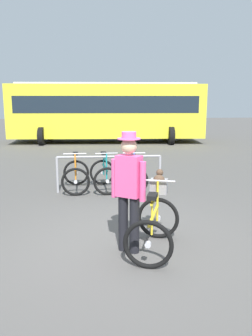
{
  "coord_description": "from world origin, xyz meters",
  "views": [
    {
      "loc": [
        -0.33,
        -4.88,
        2.12
      ],
      "look_at": [
        0.27,
        0.75,
        1.0
      ],
      "focal_mm": 35.78,
      "sensor_mm": 36.0,
      "label": 1
    }
  ],
  "objects_px": {
    "racked_bike_orange": "(76,176)",
    "person_with_featured_bike": "(129,187)",
    "racked_bike_teal": "(105,175)",
    "bus_distant": "(107,109)",
    "featured_bicycle": "(155,217)",
    "racked_bike_blue": "(133,174)"
  },
  "relations": [
    {
      "from": "racked_bike_teal",
      "to": "featured_bicycle",
      "type": "bearing_deg",
      "value": -80.47
    },
    {
      "from": "racked_bike_orange",
      "to": "featured_bicycle",
      "type": "bearing_deg",
      "value": -69.71
    },
    {
      "from": "racked_bike_orange",
      "to": "person_with_featured_bike",
      "type": "relative_size",
      "value": 0.65
    },
    {
      "from": "bus_distant",
      "to": "racked_bike_teal",
      "type": "bearing_deg",
      "value": -93.27
    },
    {
      "from": "racked_bike_teal",
      "to": "bus_distant",
      "type": "relative_size",
      "value": 0.11
    },
    {
      "from": "person_with_featured_bike",
      "to": "bus_distant",
      "type": "height_order",
      "value": "bus_distant"
    },
    {
      "from": "racked_bike_blue",
      "to": "bus_distant",
      "type": "distance_m",
      "value": 10.11
    },
    {
      "from": "bus_distant",
      "to": "person_with_featured_bike",
      "type": "bearing_deg",
      "value": -91.62
    },
    {
      "from": "featured_bicycle",
      "to": "bus_distant",
      "type": "xyz_separation_m",
      "value": [
        -0.01,
        13.45,
        1.25
      ]
    },
    {
      "from": "bus_distant",
      "to": "racked_bike_orange",
      "type": "bearing_deg",
      "value": -97.25
    },
    {
      "from": "person_with_featured_bike",
      "to": "featured_bicycle",
      "type": "bearing_deg",
      "value": 7.98
    },
    {
      "from": "racked_bike_orange",
      "to": "person_with_featured_bike",
      "type": "distance_m",
      "value": 3.67
    },
    {
      "from": "racked_bike_orange",
      "to": "bus_distant",
      "type": "xyz_separation_m",
      "value": [
        1.27,
        9.99,
        1.37
      ]
    },
    {
      "from": "racked_bike_teal",
      "to": "person_with_featured_bike",
      "type": "xyz_separation_m",
      "value": [
        0.19,
        -3.5,
        0.58
      ]
    },
    {
      "from": "person_with_featured_bike",
      "to": "racked_bike_blue",
      "type": "bearing_deg",
      "value": 81.68
    },
    {
      "from": "racked_bike_teal",
      "to": "racked_bike_orange",
      "type": "bearing_deg",
      "value": 178.87
    },
    {
      "from": "racked_bike_teal",
      "to": "bus_distant",
      "type": "xyz_separation_m",
      "value": [
        0.57,
        10.0,
        1.37
      ]
    },
    {
      "from": "racked_bike_blue",
      "to": "bus_distant",
      "type": "relative_size",
      "value": 0.11
    },
    {
      "from": "racked_bike_orange",
      "to": "person_with_featured_bike",
      "type": "bearing_deg",
      "value": -75.78
    },
    {
      "from": "racked_bike_teal",
      "to": "person_with_featured_bike",
      "type": "bearing_deg",
      "value": -86.89
    },
    {
      "from": "featured_bicycle",
      "to": "racked_bike_teal",
      "type": "bearing_deg",
      "value": 99.53
    },
    {
      "from": "racked_bike_orange",
      "to": "racked_bike_blue",
      "type": "height_order",
      "value": "same"
    }
  ]
}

